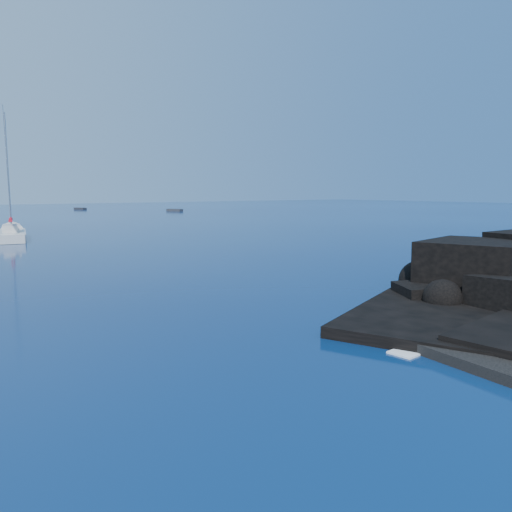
{
  "coord_description": "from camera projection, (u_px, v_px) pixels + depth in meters",
  "views": [
    {
      "loc": [
        -13.4,
        -7.29,
        5.44
      ],
      "look_at": [
        1.99,
        13.62,
        2.0
      ],
      "focal_mm": 35.0,
      "sensor_mm": 36.0,
      "label": 1
    }
  ],
  "objects": [
    {
      "name": "ground",
      "position": [
        479.0,
        380.0,
        14.41
      ],
      "size": [
        400.0,
        400.0,
        0.0
      ],
      "primitive_type": "plane",
      "color": "#04143C",
      "rests_on": "ground"
    },
    {
      "name": "distant_boat_a",
      "position": [
        80.0,
        210.0,
        139.54
      ],
      "size": [
        2.6,
        4.25,
        0.54
      ],
      "primitive_type": "cube",
      "rotation": [
        0.0,
        0.0,
        0.36
      ],
      "color": "#232327",
      "rests_on": "ground"
    },
    {
      "name": "distant_boat_b",
      "position": [
        175.0,
        211.0,
        128.8
      ],
      "size": [
        3.0,
        4.68,
        0.6
      ],
      "primitive_type": "cube",
      "rotation": [
        0.0,
        0.0,
        0.39
      ],
      "color": "#2B2C31",
      "rests_on": "ground"
    },
    {
      "name": "surf_foam",
      "position": [
        432.0,
        318.0,
        21.34
      ],
      "size": [
        10.0,
        8.0,
        0.06
      ],
      "primitive_type": null,
      "color": "white",
      "rests_on": "ground"
    },
    {
      "name": "sailboat",
      "position": [
        12.0,
        240.0,
        54.86
      ],
      "size": [
        5.25,
        13.5,
        13.85
      ],
      "primitive_type": null,
      "rotation": [
        0.0,
        0.0,
        -0.19
      ],
      "color": "silver",
      "rests_on": "ground"
    }
  ]
}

